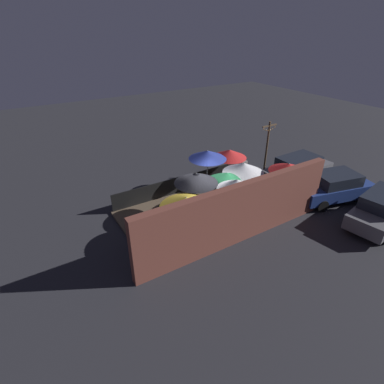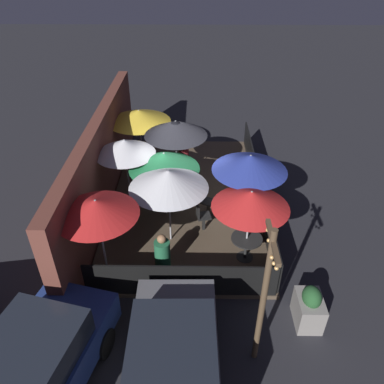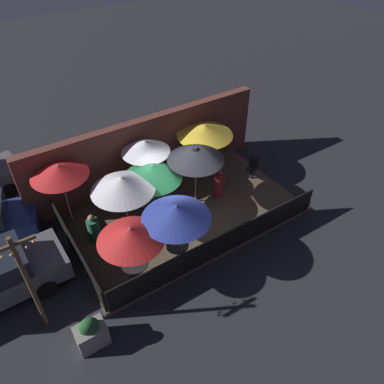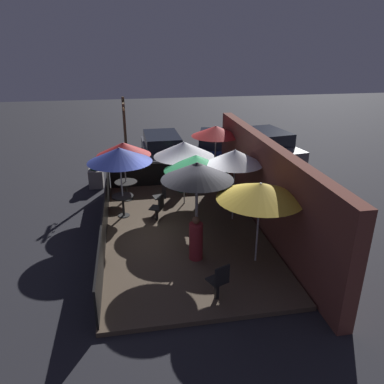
% 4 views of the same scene
% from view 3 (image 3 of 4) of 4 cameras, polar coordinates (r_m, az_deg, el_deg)
% --- Properties ---
extents(ground_plane, '(60.00, 60.00, 0.00)m').
position_cam_3_polar(ground_plane, '(14.12, -1.24, -3.52)').
color(ground_plane, '#26262B').
extents(patio_deck, '(8.31, 4.86, 0.12)m').
position_cam_3_polar(patio_deck, '(14.08, -1.25, -3.34)').
color(patio_deck, brown).
rests_on(patio_deck, ground_plane).
extents(building_wall, '(9.91, 0.36, 2.86)m').
position_cam_3_polar(building_wall, '(15.07, -6.75, 6.32)').
color(building_wall, brown).
rests_on(building_wall, ground_plane).
extents(fence_front, '(8.11, 0.05, 0.95)m').
position_cam_3_polar(fence_front, '(12.34, 4.68, -7.89)').
color(fence_front, black).
rests_on(fence_front, patio_deck).
extents(fence_side_left, '(0.05, 4.66, 0.95)m').
position_cam_3_polar(fence_side_left, '(12.70, -17.35, -8.41)').
color(fence_side_left, black).
rests_on(fence_side_left, patio_deck).
extents(patio_umbrella_0, '(1.96, 1.96, 2.20)m').
position_cam_3_polar(patio_umbrella_0, '(10.69, -9.37, -6.35)').
color(patio_umbrella_0, '#B2B2B7').
rests_on(patio_umbrella_0, patio_deck).
extents(patio_umbrella_1, '(2.10, 2.10, 2.40)m').
position_cam_3_polar(patio_umbrella_1, '(10.91, -2.43, -3.10)').
color(patio_umbrella_1, '#B2B2B7').
rests_on(patio_umbrella_1, patio_deck).
extents(patio_umbrella_2, '(2.05, 2.05, 2.45)m').
position_cam_3_polar(patio_umbrella_2, '(13.18, 0.58, 5.82)').
color(patio_umbrella_2, '#B2B2B7').
rests_on(patio_umbrella_2, patio_deck).
extents(patio_umbrella_3, '(1.81, 1.81, 2.40)m').
position_cam_3_polar(patio_umbrella_3, '(13.74, -7.12, 6.90)').
color(patio_umbrella_3, '#B2B2B7').
rests_on(patio_umbrella_3, patio_deck).
extents(patio_umbrella_4, '(2.24, 2.24, 2.25)m').
position_cam_3_polar(patio_umbrella_4, '(14.87, 1.98, 9.39)').
color(patio_umbrella_4, '#B2B2B7').
rests_on(patio_umbrella_4, patio_deck).
extents(patio_umbrella_5, '(2.13, 2.13, 2.32)m').
position_cam_3_polar(patio_umbrella_5, '(12.27, -10.58, 1.24)').
color(patio_umbrella_5, '#B2B2B7').
rests_on(patio_umbrella_5, patio_deck).
extents(patio_umbrella_6, '(1.92, 1.92, 2.49)m').
position_cam_3_polar(patio_umbrella_6, '(13.01, -19.66, 3.11)').
color(patio_umbrella_6, '#B2B2B7').
rests_on(patio_umbrella_6, patio_deck).
extents(patio_umbrella_7, '(2.09, 2.09, 2.18)m').
position_cam_3_polar(patio_umbrella_7, '(12.88, -6.11, 3.09)').
color(patio_umbrella_7, '#B2B2B7').
rests_on(patio_umbrella_7, patio_deck).
extents(dining_table_0, '(0.83, 0.83, 0.70)m').
position_cam_3_polar(dining_table_0, '(11.74, -8.64, -11.09)').
color(dining_table_0, black).
rests_on(dining_table_0, patio_deck).
extents(dining_table_1, '(0.72, 0.72, 0.74)m').
position_cam_3_polar(dining_table_1, '(12.05, -2.22, -8.62)').
color(dining_table_1, black).
rests_on(dining_table_1, patio_deck).
extents(patio_chair_0, '(0.54, 0.54, 0.90)m').
position_cam_3_polar(patio_chair_0, '(12.98, -2.73, -4.68)').
color(patio_chair_0, black).
rests_on(patio_chair_0, patio_deck).
extents(patio_chair_1, '(0.47, 0.47, 0.96)m').
position_cam_3_polar(patio_chair_1, '(12.79, -6.32, -5.52)').
color(patio_chair_1, black).
rests_on(patio_chair_1, patio_deck).
extents(patio_chair_2, '(0.53, 0.53, 0.96)m').
position_cam_3_polar(patio_chair_2, '(15.58, 9.19, 3.80)').
color(patio_chair_2, black).
rests_on(patio_chair_2, patio_deck).
extents(patron_0, '(0.46, 0.46, 1.26)m').
position_cam_3_polar(patron_0, '(14.47, 4.14, 1.23)').
color(patron_0, maroon).
rests_on(patron_0, patio_deck).
extents(patron_1, '(0.57, 0.57, 1.16)m').
position_cam_3_polar(patron_1, '(13.13, -14.72, -5.55)').
color(patron_1, '#236642').
rests_on(patron_1, patio_deck).
extents(planter_box, '(0.81, 0.57, 1.07)m').
position_cam_3_polar(planter_box, '(10.93, -15.13, -20.07)').
color(planter_box, gray).
rests_on(planter_box, ground_plane).
extents(light_post, '(1.10, 0.12, 3.52)m').
position_cam_3_polar(light_post, '(10.52, -23.80, -12.16)').
color(light_post, brown).
rests_on(light_post, ground_plane).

